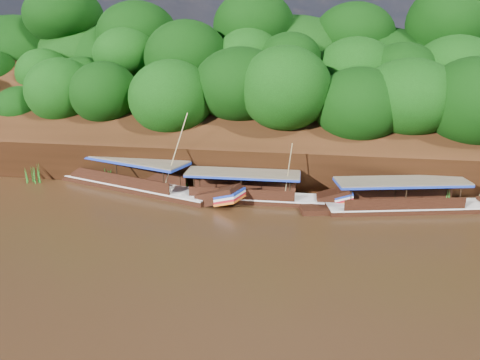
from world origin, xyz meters
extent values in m
plane|color=black|center=(0.00, 0.00, 0.00)|extent=(160.00, 160.00, 0.00)
cube|color=black|center=(0.00, 16.00, 3.50)|extent=(120.00, 16.12, 13.64)
cube|color=black|center=(0.00, 26.00, 0.00)|extent=(120.00, 24.00, 12.00)
ellipsoid|color=#0E450B|center=(-30.00, 22.00, 9.00)|extent=(20.00, 10.00, 8.00)
ellipsoid|color=#0E450B|center=(-6.00, 15.00, 3.50)|extent=(18.00, 8.00, 6.40)
ellipsoid|color=#0E450B|center=(0.00, 23.00, 9.20)|extent=(24.00, 11.00, 8.40)
cube|color=black|center=(11.21, 7.31, 0.00)|extent=(12.20, 4.62, 0.85)
cube|color=silver|center=(11.21, 7.31, 0.40)|extent=(12.21, 4.68, 0.09)
cube|color=brown|center=(10.47, 7.15, 2.27)|extent=(9.71, 4.36, 0.11)
cube|color=#1933A5|center=(10.47, 7.15, 2.15)|extent=(9.71, 4.36, 0.17)
cube|color=black|center=(-0.42, 7.43, 0.00)|extent=(11.07, 2.25, 0.83)
cube|color=silver|center=(-0.42, 7.43, 0.40)|extent=(11.08, 2.31, 0.09)
cube|color=black|center=(5.79, 7.56, 0.64)|extent=(2.65, 1.57, 1.55)
cube|color=#1933A5|center=(6.48, 7.57, 0.92)|extent=(1.39, 1.61, 0.57)
cube|color=#A8121E|center=(6.48, 7.57, 0.61)|extent=(1.39, 1.61, 0.57)
cube|color=brown|center=(-1.11, 7.42, 2.22)|extent=(8.69, 2.50, 0.11)
cube|color=#1933A5|center=(-1.11, 7.42, 2.11)|extent=(8.69, 2.50, 0.17)
cylinder|color=tan|center=(2.35, 6.94, 2.71)|extent=(0.55, 1.27, 4.43)
cube|color=black|center=(-10.31, 8.69, 0.00)|extent=(14.32, 6.84, 0.98)
cube|color=silver|center=(-10.31, 8.69, 0.47)|extent=(14.34, 6.90, 0.11)
cube|color=black|center=(-2.69, 6.11, 0.76)|extent=(3.76, 2.77, 1.92)
cube|color=#1933A5|center=(-1.84, 5.83, 1.08)|extent=(2.26, 2.32, 0.72)
cube|color=#A8121E|center=(-1.84, 5.83, 0.72)|extent=(2.26, 2.32, 0.72)
cube|color=brown|center=(-11.16, 8.97, 2.61)|extent=(11.49, 6.18, 0.13)
cube|color=#1933A5|center=(-11.16, 8.97, 2.48)|extent=(11.49, 6.18, 0.20)
cylinder|color=tan|center=(-6.27, 7.09, 3.66)|extent=(1.98, 1.06, 6.01)
cone|color=#206D1B|center=(-19.71, 9.09, 0.84)|extent=(1.50, 1.50, 1.68)
cone|color=#206D1B|center=(-12.92, 9.54, 0.98)|extent=(1.50, 1.50, 1.96)
cone|color=#206D1B|center=(-6.47, 9.47, 0.85)|extent=(1.50, 1.50, 1.69)
cone|color=#206D1B|center=(0.63, 9.20, 0.79)|extent=(1.50, 1.50, 1.58)
cone|color=#206D1B|center=(6.61, 9.71, 0.93)|extent=(1.50, 1.50, 1.86)
cone|color=#206D1B|center=(13.74, 9.02, 0.72)|extent=(1.50, 1.50, 1.43)
camera|label=1|loc=(4.07, -26.04, 12.68)|focal=35.00mm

